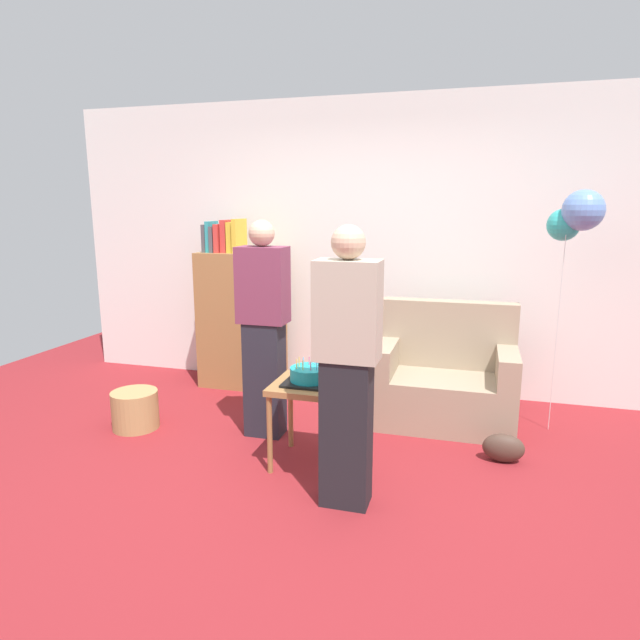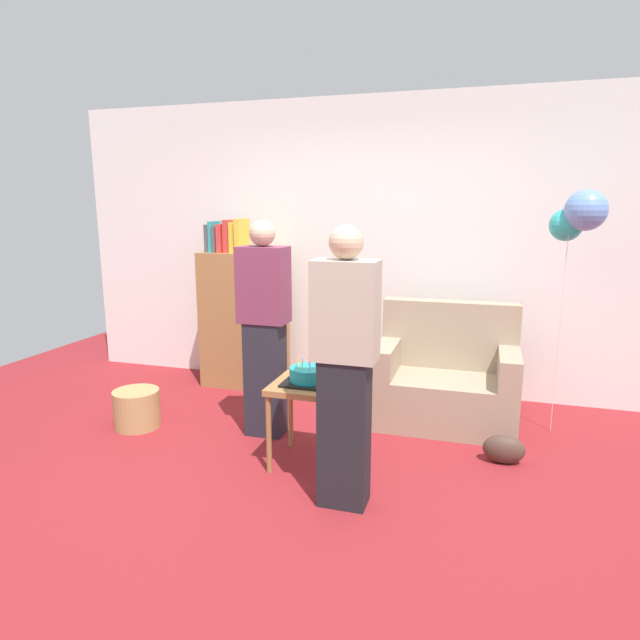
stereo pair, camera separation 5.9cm
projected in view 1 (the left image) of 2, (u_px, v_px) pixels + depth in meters
ground_plane at (303, 483)px, 3.45m from camera, size 8.00×8.00×0.00m
wall_back at (369, 247)px, 5.10m from camera, size 6.00×0.10×2.70m
couch at (444, 380)px, 4.41m from camera, size 1.10×0.70×0.96m
bookshelf at (241, 317)px, 5.21m from camera, size 0.80×0.36×1.61m
side_table at (310, 395)px, 3.64m from camera, size 0.48×0.48×0.57m
birthday_cake at (310, 375)px, 3.61m from camera, size 0.32×0.32×0.17m
person_blowing_candles at (264, 329)px, 4.04m from camera, size 0.36×0.22×1.63m
person_holding_cake at (347, 368)px, 3.07m from camera, size 0.36×0.22×1.63m
wicker_basket at (135, 410)px, 4.29m from camera, size 0.36×0.36×0.30m
handbag at (503, 448)px, 3.73m from camera, size 0.28×0.14×0.20m
balloon_bunch at (576, 215)px, 3.97m from camera, size 0.38×0.36×1.85m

